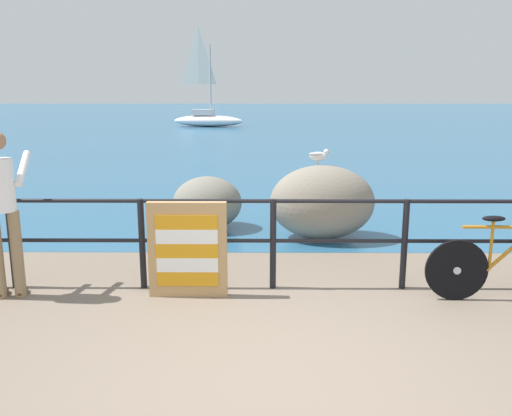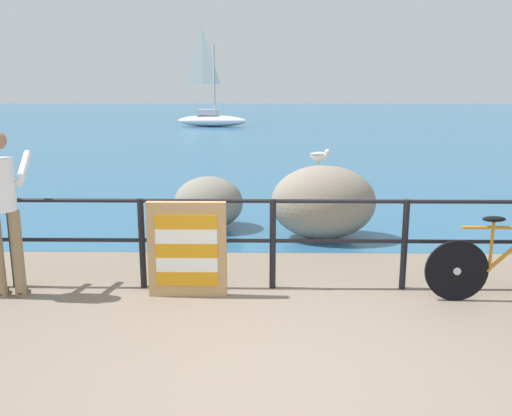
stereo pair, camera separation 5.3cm
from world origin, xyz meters
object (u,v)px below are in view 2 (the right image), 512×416
bicycle (508,266)px  breakwater_boulder_main (323,202)px  folded_deckchair_stack (187,250)px  person_at_railing (3,206)px  breakwater_boulder_left (209,203)px  seagull (319,155)px  sailboat (211,115)px

bicycle → breakwater_boulder_main: (-1.67, 2.44, 0.17)m
folded_deckchair_stack → person_at_railing: bearing=-179.2°
breakwater_boulder_main → breakwater_boulder_left: bearing=162.0°
person_at_railing → seagull: size_ratio=5.20×
person_at_railing → breakwater_boulder_left: bearing=-42.4°
bicycle → seagull: size_ratio=4.96×
bicycle → breakwater_boulder_left: bicycle is taller
person_at_railing → bicycle: bearing=-101.0°
seagull → folded_deckchair_stack: bearing=-110.8°
folded_deckchair_stack → bicycle: bearing=-1.6°
breakwater_boulder_main → sailboat: bearing=99.2°
bicycle → seagull: (-1.74, 2.51, 0.86)m
bicycle → seagull: seagull is taller
breakwater_boulder_left → seagull: seagull is taller
bicycle → breakwater_boulder_main: size_ratio=1.09×
bicycle → seagull: bearing=125.5°
seagull → breakwater_boulder_main: bearing=-35.4°
person_at_railing → breakwater_boulder_left: size_ratio=1.61×
bicycle → breakwater_boulder_main: breakwater_boulder_main is taller
sailboat → breakwater_boulder_left: bearing=-74.2°
folded_deckchair_stack → sailboat: sailboat is taller
breakwater_boulder_left → sailboat: bearing=95.5°
person_at_railing → folded_deckchair_stack: (1.92, 0.03, -0.47)m
breakwater_boulder_main → seagull: seagull is taller
folded_deckchair_stack → seagull: size_ratio=3.04×
bicycle → seagull: 3.17m
bicycle → folded_deckchair_stack: bearing=179.2°
breakwater_boulder_main → sailboat: (-4.23, 25.95, 0.15)m
folded_deckchair_stack → seagull: bearing=56.0°
bicycle → person_at_railing: size_ratio=0.96×
bicycle → person_at_railing: bearing=-180.0°
breakwater_boulder_left → person_at_railing: bearing=-122.1°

